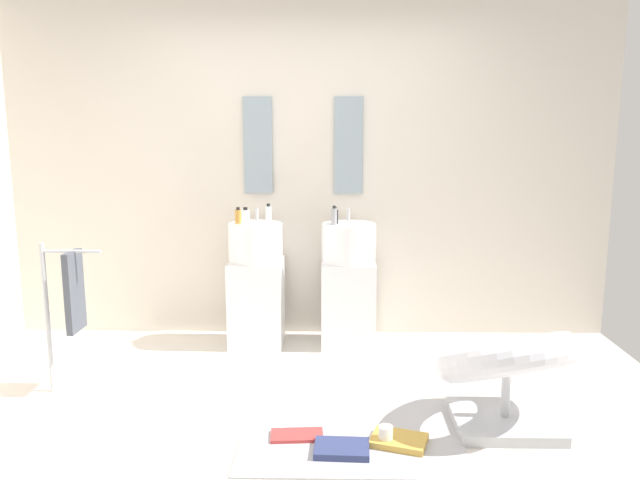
# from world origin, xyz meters

# --- Properties ---
(ground_plane) EXTENTS (4.80, 3.60, 0.04)m
(ground_plane) POSITION_xyz_m (0.00, 0.00, -0.02)
(ground_plane) COLOR silver
(rear_partition) EXTENTS (4.80, 0.10, 2.60)m
(rear_partition) POSITION_xyz_m (0.00, 1.65, 1.30)
(rear_partition) COLOR beige
(rear_partition) RESTS_ON ground_plane
(pedestal_sink_left) EXTENTS (0.40, 0.40, 1.03)m
(pedestal_sink_left) POSITION_xyz_m (-0.35, 1.32, 0.47)
(pedestal_sink_left) COLOR white
(pedestal_sink_left) RESTS_ON ground_plane
(pedestal_sink_right) EXTENTS (0.40, 0.40, 1.03)m
(pedestal_sink_right) POSITION_xyz_m (0.35, 1.32, 0.47)
(pedestal_sink_right) COLOR white
(pedestal_sink_right) RESTS_ON ground_plane
(vanity_mirror_left) EXTENTS (0.22, 0.03, 0.74)m
(vanity_mirror_left) POSITION_xyz_m (-0.35, 1.58, 1.50)
(vanity_mirror_left) COLOR #8C9EA8
(vanity_mirror_right) EXTENTS (0.22, 0.03, 0.74)m
(vanity_mirror_right) POSITION_xyz_m (0.35, 1.58, 1.50)
(vanity_mirror_right) COLOR #8C9EA8
(lounge_chair) EXTENTS (1.03, 1.03, 0.65)m
(lounge_chair) POSITION_xyz_m (1.19, -0.00, 0.35)
(lounge_chair) COLOR #B7BABF
(lounge_chair) RESTS_ON ground_plane
(towel_rack) EXTENTS (0.37, 0.22, 0.95)m
(towel_rack) POSITION_xyz_m (-1.38, 0.41, 0.63)
(towel_rack) COLOR #B7BABF
(towel_rack) RESTS_ON ground_plane
(area_rug) EXTENTS (1.18, 0.88, 0.01)m
(area_rug) POSITION_xyz_m (0.33, -0.12, 0.01)
(area_rug) COLOR #B2B2B7
(area_rug) RESTS_ON ground_plane
(magazine_navy) EXTENTS (0.29, 0.21, 0.04)m
(magazine_navy) POSITION_xyz_m (0.28, -0.32, 0.03)
(magazine_navy) COLOR navy
(magazine_navy) RESTS_ON area_rug
(magazine_ochre) EXTENTS (0.33, 0.28, 0.03)m
(magazine_ochre) POSITION_xyz_m (0.58, -0.23, 0.03)
(magazine_ochre) COLOR gold
(magazine_ochre) RESTS_ON area_rug
(magazine_red) EXTENTS (0.29, 0.16, 0.02)m
(magazine_red) POSITION_xyz_m (0.04, -0.17, 0.02)
(magazine_red) COLOR #B73838
(magazine_red) RESTS_ON area_rug
(coffee_mug) EXTENTS (0.07, 0.07, 0.10)m
(coffee_mug) POSITION_xyz_m (0.51, -0.24, 0.06)
(coffee_mug) COLOR white
(coffee_mug) RESTS_ON area_rug
(soap_bottle_white) EXTENTS (0.06, 0.06, 0.13)m
(soap_bottle_white) POSITION_xyz_m (-0.41, 1.23, 0.99)
(soap_bottle_white) COLOR white
(soap_bottle_white) RESTS_ON pedestal_sink_left
(soap_bottle_grey) EXTENTS (0.04, 0.04, 0.14)m
(soap_bottle_grey) POSITION_xyz_m (0.24, 1.27, 1.00)
(soap_bottle_grey) COLOR #99999E
(soap_bottle_grey) RESTS_ON pedestal_sink_right
(soap_bottle_clear) EXTENTS (0.04, 0.04, 0.15)m
(soap_bottle_clear) POSITION_xyz_m (-0.25, 1.32, 1.00)
(soap_bottle_clear) COLOR silver
(soap_bottle_clear) RESTS_ON pedestal_sink_left
(soap_bottle_black) EXTENTS (0.05, 0.05, 0.12)m
(soap_bottle_black) POSITION_xyz_m (0.25, 1.33, 0.99)
(soap_bottle_black) COLOR black
(soap_bottle_black) RESTS_ON pedestal_sink_right
(soap_bottle_amber) EXTENTS (0.05, 0.05, 0.12)m
(soap_bottle_amber) POSITION_xyz_m (-0.47, 1.32, 0.99)
(soap_bottle_amber) COLOR #C68C38
(soap_bottle_amber) RESTS_ON pedestal_sink_left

